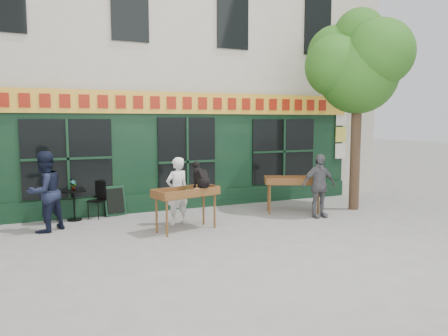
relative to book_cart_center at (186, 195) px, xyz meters
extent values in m
plane|color=slate|center=(0.86, 0.06, -0.82)|extent=(80.00, 80.00, 0.00)
cube|color=beige|center=(0.86, 6.06, 4.18)|extent=(14.00, 7.00, 10.00)
cube|color=black|center=(0.86, 2.48, 0.78)|extent=(11.00, 0.16, 3.20)
cube|color=gold|center=(0.86, 2.36, 2.18)|extent=(11.00, 0.06, 0.60)
cube|color=#9C1E0E|center=(0.86, 2.32, 2.18)|extent=(9.60, 0.03, 0.34)
cube|color=black|center=(0.86, 2.38, -0.57)|extent=(11.00, 0.10, 0.50)
cube|color=black|center=(0.86, 2.38, 0.53)|extent=(1.70, 0.05, 2.50)
cube|color=black|center=(-2.34, 2.38, 0.73)|extent=(2.20, 0.05, 2.00)
cube|color=black|center=(4.06, 2.38, 0.73)|extent=(2.20, 0.05, 2.00)
cube|color=silver|center=(6.26, 2.36, 0.68)|extent=(0.42, 0.02, 0.50)
cube|color=#E5D14C|center=(6.26, 2.36, 1.23)|extent=(0.42, 0.02, 0.50)
cube|color=silver|center=(6.26, 2.36, 1.78)|extent=(0.42, 0.02, 0.50)
cylinder|color=#382619|center=(5.16, 0.36, 0.98)|extent=(0.28, 0.28, 3.60)
sphere|color=#265212|center=(5.16, 0.36, 2.98)|extent=(2.20, 2.20, 2.20)
sphere|color=#265212|center=(5.86, 0.66, 3.28)|extent=(1.80, 1.80, 1.80)
sphere|color=#265212|center=(4.56, 0.56, 3.18)|extent=(1.70, 1.70, 1.70)
sphere|color=#265212|center=(5.36, -0.24, 3.48)|extent=(1.80, 1.80, 1.80)
sphere|color=#265212|center=(4.86, 0.96, 3.58)|extent=(1.60, 1.60, 1.60)
sphere|color=#265212|center=(5.26, 0.46, 4.08)|extent=(1.40, 1.40, 1.40)
cylinder|color=brown|center=(-0.57, -0.38, -0.42)|extent=(0.05, 0.05, 0.80)
cylinder|color=brown|center=(0.68, -0.05, -0.42)|extent=(0.05, 0.05, 0.80)
cylinder|color=brown|center=(-0.68, 0.05, -0.42)|extent=(0.05, 0.05, 0.80)
cylinder|color=brown|center=(0.57, 0.38, -0.42)|extent=(0.05, 0.05, 0.80)
cube|color=brown|center=(0.00, 0.00, 0.00)|extent=(1.60, 0.94, 0.05)
cube|color=brown|center=(0.07, -0.28, 0.08)|extent=(1.46, 0.42, 0.18)
cube|color=brown|center=(-0.07, 0.28, 0.08)|extent=(1.46, 0.42, 0.18)
cube|color=brown|center=(0.00, 0.00, 0.06)|extent=(1.36, 0.72, 0.06)
imported|color=white|center=(0.00, 0.65, 0.00)|extent=(0.68, 0.53, 1.64)
cylinder|color=brown|center=(2.62, 0.72, -0.42)|extent=(0.05, 0.05, 0.80)
cylinder|color=brown|center=(3.80, 0.18, -0.42)|extent=(0.05, 0.05, 0.80)
cylinder|color=brown|center=(2.80, 1.12, -0.42)|extent=(0.05, 0.05, 0.80)
cylinder|color=brown|center=(3.98, 0.58, -0.42)|extent=(0.05, 0.05, 0.80)
cube|color=brown|center=(3.30, 0.65, 0.00)|extent=(1.61, 1.15, 0.05)
cube|color=brown|center=(3.18, 0.39, 0.08)|extent=(1.38, 0.66, 0.18)
cube|color=brown|center=(3.42, 0.91, 0.08)|extent=(1.38, 0.66, 0.18)
cube|color=brown|center=(3.30, 0.65, 0.06)|extent=(1.35, 0.90, 0.06)
imported|color=#5A5B5F|center=(3.60, -0.10, 0.01)|extent=(1.00, 0.48, 1.66)
cylinder|color=black|center=(-2.25, 2.10, -0.80)|extent=(0.36, 0.36, 0.03)
cylinder|color=black|center=(-2.25, 2.10, -0.44)|extent=(0.04, 0.04, 0.72)
cylinder|color=black|center=(-2.25, 2.10, -0.07)|extent=(0.60, 0.60, 0.03)
cube|color=black|center=(-2.80, 2.00, -0.37)|extent=(0.39, 0.39, 0.03)
cube|color=black|center=(-2.97, 1.99, -0.12)|extent=(0.06, 0.36, 0.50)
cylinder|color=black|center=(-2.64, 1.87, -0.60)|extent=(0.02, 0.02, 0.44)
cylinder|color=black|center=(-2.66, 2.17, -0.60)|extent=(0.02, 0.02, 0.44)
cylinder|color=black|center=(-2.94, 1.84, -0.60)|extent=(0.02, 0.02, 0.44)
cylinder|color=black|center=(-2.96, 2.14, -0.60)|extent=(0.02, 0.02, 0.44)
cube|color=black|center=(-1.70, 2.15, -0.37)|extent=(0.51, 0.51, 0.03)
cube|color=black|center=(-1.59, 2.28, -0.12)|extent=(0.29, 0.26, 0.50)
cylinder|color=black|center=(-1.91, 2.14, -0.60)|extent=(0.02, 0.02, 0.44)
cylinder|color=black|center=(-1.69, 1.94, -0.60)|extent=(0.02, 0.02, 0.44)
cylinder|color=black|center=(-1.72, 2.37, -0.60)|extent=(0.02, 0.02, 0.44)
cylinder|color=black|center=(-1.49, 2.17, -0.60)|extent=(0.02, 0.02, 0.44)
imported|color=gray|center=(-2.25, 2.10, 0.08)|extent=(0.17, 0.14, 0.27)
imported|color=black|center=(-2.95, 1.20, 0.09)|extent=(1.13, 1.10, 1.83)
cube|color=black|center=(-1.20, 2.26, -0.42)|extent=(0.59, 0.29, 0.79)
cube|color=black|center=(-1.20, 2.24, -0.42)|extent=(0.48, 0.25, 0.65)
camera|label=1|loc=(-3.22, -9.32, 1.69)|focal=35.00mm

